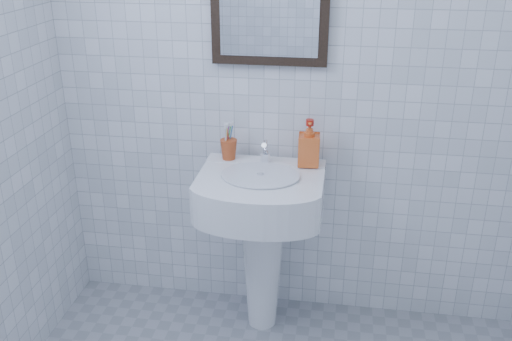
# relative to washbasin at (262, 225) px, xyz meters

# --- Properties ---
(wall_back) EXTENTS (2.20, 0.02, 2.50)m
(wall_back) POSITION_rel_washbasin_xyz_m (0.11, 0.22, 0.69)
(wall_back) COLOR white
(wall_back) RESTS_ON ground
(washbasin) EXTENTS (0.54, 0.39, 0.83)m
(washbasin) POSITION_rel_washbasin_xyz_m (0.00, 0.00, 0.00)
(washbasin) COLOR white
(washbasin) RESTS_ON ground
(faucet) EXTENTS (0.04, 0.10, 0.11)m
(faucet) POSITION_rel_washbasin_xyz_m (0.00, 0.10, 0.31)
(faucet) COLOR white
(faucet) RESTS_ON washbasin
(toothbrush_cup) EXTENTS (0.09, 0.09, 0.09)m
(toothbrush_cup) POSITION_rel_washbasin_xyz_m (-0.17, 0.11, 0.31)
(toothbrush_cup) COLOR #B5461D
(toothbrush_cup) RESTS_ON washbasin
(soap_dispenser) EXTENTS (0.10, 0.10, 0.21)m
(soap_dispenser) POSITION_rel_washbasin_xyz_m (0.19, 0.10, 0.37)
(soap_dispenser) COLOR red
(soap_dispenser) RESTS_ON washbasin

